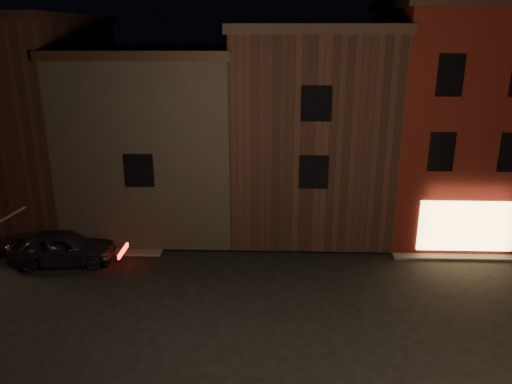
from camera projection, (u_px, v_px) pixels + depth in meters
ground at (277, 324)px, 16.51m from camera, size 120.00×120.00×0.00m
sidewalk_far_left at (0, 164)px, 36.18m from camera, size 30.00×30.00×0.12m
corner_building at (446, 116)px, 23.59m from camera, size 6.50×8.50×10.50m
row_building_a at (307, 124)px, 24.96m from camera, size 7.30×10.30×9.40m
row_building_b at (164, 132)px, 25.36m from camera, size 7.80×10.30×8.40m
row_building_c at (22, 117)px, 25.37m from camera, size 7.30×10.30×9.90m
parked_car_a at (63, 247)px, 20.62m from camera, size 4.36×2.13×1.43m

